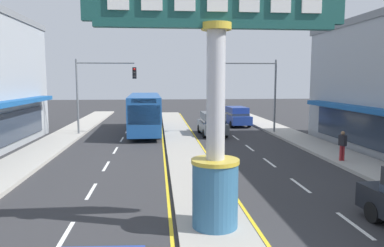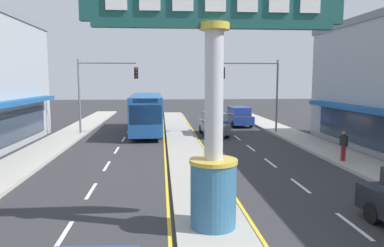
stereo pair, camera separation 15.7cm
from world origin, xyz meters
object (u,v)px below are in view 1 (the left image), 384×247
Objects in this scene: suv_near_left_lane at (237,116)px; pedestrian_near_kerb at (342,144)px; traffic_light_left_side at (99,84)px; district_sign at (216,107)px; suv_far_left_oncoming at (212,123)px; bus_near_right_lane at (145,111)px; traffic_light_right_side at (255,83)px.

suv_near_left_lane is 2.91× the size of pedestrian_near_kerb.
traffic_light_left_side is 18.97m from pedestrian_near_kerb.
district_sign is at bearing -72.16° from traffic_light_left_side.
traffic_light_left_side is 1.33× the size of suv_far_left_oncoming.
bus_near_right_lane is (3.59, 1.22, -2.38)m from traffic_light_left_side.
suv_far_left_oncoming is (-3.58, -0.25, -3.26)m from traffic_light_right_side.
suv_near_left_lane reaches higher than pedestrian_near_kerb.
district_sign is 21.28m from bus_near_right_lane.
district_sign is 1.20× the size of traffic_light_left_side.
pedestrian_near_kerb is at bearing -82.62° from suv_near_left_lane.
traffic_light_right_side is at bearing 99.60° from pedestrian_near_kerb.
bus_near_right_lane is 9.72m from suv_near_left_lane.
traffic_light_right_side is 11.76m from pedestrian_near_kerb.
suv_far_left_oncoming reaches higher than pedestrian_near_kerb.
suv_near_left_lane and suv_far_left_oncoming have the same top height.
district_sign is 0.66× the size of bus_near_right_lane.
traffic_light_right_side is at bearing 3.97° from suv_far_left_oncoming.
bus_near_right_lane is at bearing 130.61° from pedestrian_near_kerb.
traffic_light_left_side is at bearing 141.45° from pedestrian_near_kerb.
pedestrian_near_kerb is (14.63, -11.66, -3.15)m from traffic_light_left_side.
traffic_light_right_side reaches higher than pedestrian_near_kerb.
suv_far_left_oncoming is (-3.30, -5.83, 0.00)m from suv_near_left_lane.
pedestrian_near_kerb is (8.26, 8.13, -2.65)m from district_sign.
traffic_light_left_side is (-6.37, 19.79, 0.50)m from district_sign.
suv_far_left_oncoming is (9.16, -0.74, -3.26)m from traffic_light_left_side.
pedestrian_near_kerb is at bearing -49.39° from bus_near_right_lane.
suv_far_left_oncoming is (5.57, -1.96, -0.88)m from bus_near_right_lane.
suv_near_left_lane is (12.46, 5.09, -3.26)m from traffic_light_left_side.
pedestrian_near_kerb is (1.89, -11.17, -3.15)m from traffic_light_right_side.
traffic_light_left_side reaches higher than suv_near_left_lane.
district_sign is at bearing -98.32° from suv_far_left_oncoming.
traffic_light_right_side reaches higher than bus_near_right_lane.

